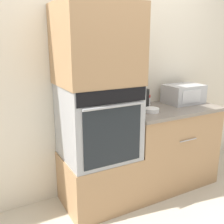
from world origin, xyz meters
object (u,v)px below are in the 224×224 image
object	(u,v)px
wall_oven	(98,121)
microwave	(183,94)
knife_block	(141,98)
condiment_jar_near	(142,109)
bowl	(151,110)
condiment_jar_mid	(148,100)
condiment_jar_far	(128,105)

from	to	relation	value
wall_oven	microwave	world-z (taller)	wall_oven
knife_block	condiment_jar_near	world-z (taller)	knife_block
wall_oven	bowl	world-z (taller)	wall_oven
microwave	condiment_jar_mid	distance (m)	0.44
knife_block	condiment_jar_mid	bearing A→B (deg)	19.41
condiment_jar_near	wall_oven	bearing A→B (deg)	169.39
condiment_jar_mid	microwave	bearing A→B (deg)	-13.59
wall_oven	condiment_jar_mid	distance (m)	0.76
knife_block	bowl	distance (m)	0.24
microwave	condiment_jar_mid	size ratio (longest dim) A/B	3.76
wall_oven	condiment_jar_far	distance (m)	0.51
condiment_jar_mid	knife_block	bearing A→B (deg)	-160.59
microwave	bowl	xyz separation A→B (m)	(-0.58, -0.16, -0.09)
condiment_jar_near	condiment_jar_mid	world-z (taller)	same
microwave	knife_block	world-z (taller)	knife_block
bowl	condiment_jar_mid	size ratio (longest dim) A/B	1.36
bowl	condiment_jar_near	world-z (taller)	condiment_jar_near
wall_oven	condiment_jar_near	size ratio (longest dim) A/B	6.08
wall_oven	condiment_jar_mid	xyz separation A→B (m)	(0.72, 0.20, 0.09)
condiment_jar_mid	condiment_jar_far	size ratio (longest dim) A/B	1.63
knife_block	condiment_jar_far	world-z (taller)	knife_block
bowl	condiment_jar_mid	world-z (taller)	condiment_jar_mid
microwave	condiment_jar_far	xyz separation A→B (m)	(-0.69, 0.10, -0.07)
condiment_jar_near	condiment_jar_mid	distance (m)	0.40
knife_block	condiment_jar_near	size ratio (longest dim) A/B	2.15
wall_oven	knife_block	distance (m)	0.63
bowl	condiment_jar_far	size ratio (longest dim) A/B	2.22
condiment_jar_far	condiment_jar_mid	bearing A→B (deg)	-0.23
condiment_jar_near	condiment_jar_far	size ratio (longest dim) A/B	1.64
condiment_jar_mid	condiment_jar_far	bearing A→B (deg)	179.77
wall_oven	condiment_jar_mid	bearing A→B (deg)	15.29
condiment_jar_mid	condiment_jar_far	distance (m)	0.26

